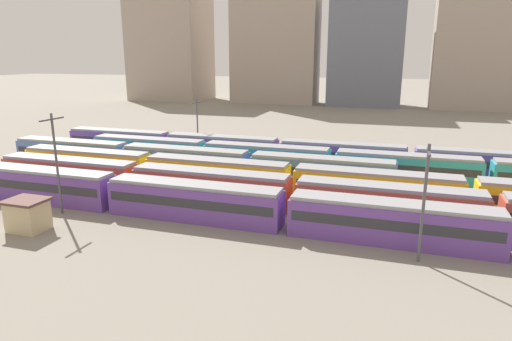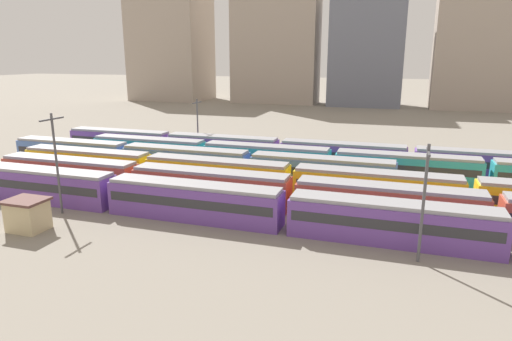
# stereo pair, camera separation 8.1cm
# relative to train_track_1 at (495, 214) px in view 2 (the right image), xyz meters

# --- Properties ---
(ground_plane) EXTENTS (600.00, 600.00, 0.00)m
(ground_plane) POSITION_rel_train_track_1_xyz_m (-44.88, 7.80, -1.90)
(ground_plane) COLOR gray
(train_track_1) EXTENTS (112.50, 3.06, 3.75)m
(train_track_1) POSITION_rel_train_track_1_xyz_m (0.00, 0.00, 0.00)
(train_track_1) COLOR #BC4C38
(train_track_1) RESTS_ON ground_plane
(train_track_2) EXTENTS (112.50, 3.06, 3.75)m
(train_track_2) POSITION_rel_train_track_1_xyz_m (-1.42, 5.20, 0.00)
(train_track_2) COLOR yellow
(train_track_2) RESTS_ON ground_plane
(train_track_3) EXTENTS (55.80, 3.06, 3.75)m
(train_track_3) POSITION_rel_train_track_1_xyz_m (-36.65, 10.40, -0.00)
(train_track_3) COLOR #4C70BC
(train_track_3) RESTS_ON ground_plane
(train_track_4) EXTENTS (74.70, 3.06, 3.75)m
(train_track_4) POSITION_rel_train_track_1_xyz_m (-17.14, 15.60, 0.00)
(train_track_4) COLOR teal
(train_track_4) RESTS_ON ground_plane
(train_track_5) EXTENTS (112.50, 3.06, 3.75)m
(train_track_5) POSITION_rel_train_track_1_xyz_m (-7.09, 20.80, 0.00)
(train_track_5) COLOR #6B429E
(train_track_5) RESTS_ON ground_plane
(catenary_pole_0) EXTENTS (0.24, 3.20, 9.54)m
(catenary_pole_0) POSITION_rel_train_track_1_xyz_m (-6.69, -8.41, 3.41)
(catenary_pole_0) COLOR #4C4C51
(catenary_pole_0) RESTS_ON ground_plane
(catenary_pole_2) EXTENTS (0.24, 3.20, 10.44)m
(catenary_pole_2) POSITION_rel_train_track_1_xyz_m (-41.66, -7.95, 3.87)
(catenary_pole_2) COLOR #4C4C51
(catenary_pole_2) RESTS_ON ground_plane
(catenary_pole_3) EXTENTS (0.24, 3.20, 9.07)m
(catenary_pole_3) POSITION_rel_train_track_1_xyz_m (-41.09, 23.95, 3.16)
(catenary_pole_3) COLOR #4C4C51
(catenary_pole_3) RESTS_ON ground_plane
(signal_hut) EXTENTS (3.60, 3.00, 3.04)m
(signal_hut) POSITION_rel_train_track_1_xyz_m (-41.28, -12.72, -0.35)
(signal_hut) COLOR #C6B284
(signal_hut) RESTS_ON ground_plane
(distant_building_0) EXTENTS (26.41, 20.73, 41.03)m
(distant_building_0) POSITION_rel_train_track_1_xyz_m (-91.68, 109.21, 18.61)
(distant_building_0) COLOR #A89989
(distant_building_0) RESTS_ON ground_plane
(distant_building_1) EXTENTS (29.29, 12.07, 52.28)m
(distant_building_1) POSITION_rel_train_track_1_xyz_m (-51.56, 109.21, 24.23)
(distant_building_1) COLOR #A89989
(distant_building_1) RESTS_ON ground_plane
(distant_building_2) EXTENTS (23.10, 15.02, 33.48)m
(distant_building_2) POSITION_rel_train_track_1_xyz_m (-20.84, 109.21, 14.84)
(distant_building_2) COLOR slate
(distant_building_2) RESTS_ON ground_plane
(distant_building_3) EXTENTS (29.26, 15.47, 43.60)m
(distant_building_3) POSITION_rel_train_track_1_xyz_m (13.77, 109.21, 19.90)
(distant_building_3) COLOR #A89989
(distant_building_3) RESTS_ON ground_plane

